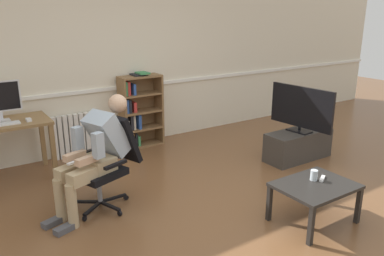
% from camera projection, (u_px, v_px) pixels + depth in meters
% --- Properties ---
extents(ground_plane, '(18.00, 18.00, 0.00)m').
position_uv_depth(ground_plane, '(225.00, 214.00, 4.04)').
color(ground_plane, brown).
extents(back_wall, '(12.00, 0.13, 2.70)m').
position_uv_depth(back_wall, '(117.00, 59.00, 5.75)').
color(back_wall, beige).
rests_on(back_wall, ground_plane).
extents(computer_desk, '(1.14, 0.64, 0.76)m').
position_uv_depth(computer_desk, '(0.00, 132.00, 4.63)').
color(computer_desk, olive).
rests_on(computer_desk, ground_plane).
extents(keyboard, '(0.38, 0.12, 0.02)m').
position_uv_depth(keyboard, '(3.00, 124.00, 4.50)').
color(keyboard, white).
rests_on(keyboard, computer_desk).
extents(computer_mouse, '(0.06, 0.10, 0.03)m').
position_uv_depth(computer_mouse, '(29.00, 120.00, 4.67)').
color(computer_mouse, white).
rests_on(computer_mouse, computer_desk).
extents(bookshelf, '(0.65, 0.29, 1.15)m').
position_uv_depth(bookshelf, '(138.00, 112.00, 5.93)').
color(bookshelf, brown).
rests_on(bookshelf, ground_plane).
extents(radiator, '(0.68, 0.08, 0.63)m').
position_uv_depth(radiator, '(77.00, 135.00, 5.58)').
color(radiator, white).
rests_on(radiator, ground_plane).
extents(office_chair, '(0.79, 0.67, 0.98)m').
position_uv_depth(office_chair, '(108.00, 158.00, 4.13)').
color(office_chair, black).
rests_on(office_chair, ground_plane).
extents(person_seated, '(1.05, 0.63, 1.19)m').
position_uv_depth(person_seated, '(95.00, 152.00, 3.97)').
color(person_seated, tan).
rests_on(person_seated, ground_plane).
extents(tv_stand, '(1.00, 0.39, 0.41)m').
position_uv_depth(tv_stand, '(298.00, 145.00, 5.48)').
color(tv_stand, '#3D3833').
rests_on(tv_stand, ground_plane).
extents(tv_screen, '(0.23, 0.99, 0.64)m').
position_uv_depth(tv_screen, '(301.00, 108.00, 5.32)').
color(tv_screen, black).
rests_on(tv_screen, tv_stand).
extents(coffee_table, '(0.76, 0.59, 0.41)m').
position_uv_depth(coffee_table, '(315.00, 189.00, 3.80)').
color(coffee_table, black).
rests_on(coffee_table, ground_plane).
extents(drinking_glass, '(0.07, 0.07, 0.11)m').
position_uv_depth(drinking_glass, '(314.00, 175.00, 3.86)').
color(drinking_glass, silver).
rests_on(drinking_glass, coffee_table).
extents(spare_remote, '(0.15, 0.11, 0.02)m').
position_uv_depth(spare_remote, '(322.00, 179.00, 3.89)').
color(spare_remote, white).
rests_on(spare_remote, coffee_table).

